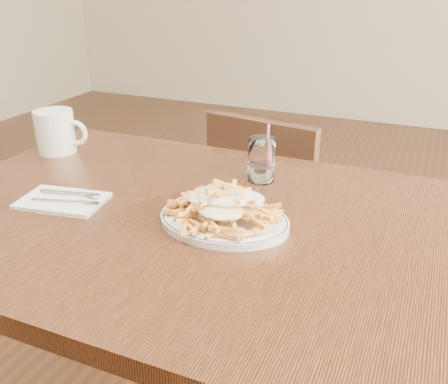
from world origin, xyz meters
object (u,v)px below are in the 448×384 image
at_px(loaded_fries, 224,201).
at_px(chair_far, 271,213).
at_px(coffee_mug, 56,132).
at_px(water_glass, 261,162).
at_px(table, 196,248).
at_px(fries_plate, 224,220).

bearing_deg(loaded_fries, chair_far, 99.53).
bearing_deg(loaded_fries, coffee_mug, 160.31).
distance_m(water_glass, coffee_mug, 0.58).
xyz_separation_m(table, loaded_fries, (0.07, -0.01, 0.13)).
distance_m(table, loaded_fries, 0.15).
xyz_separation_m(table, fries_plate, (0.07, -0.01, 0.09)).
xyz_separation_m(table, chair_far, (-0.04, 0.64, -0.22)).
xyz_separation_m(water_glass, coffee_mug, (-0.57, -0.03, 0.01)).
distance_m(fries_plate, loaded_fries, 0.04).
relative_size(table, coffee_mug, 8.28).
height_order(table, loaded_fries, loaded_fries).
xyz_separation_m(table, water_glass, (0.06, 0.23, 0.12)).
bearing_deg(water_glass, table, -104.85).
xyz_separation_m(table, coffee_mug, (-0.51, 0.19, 0.14)).
distance_m(chair_far, water_glass, 0.54).
height_order(table, coffee_mug, coffee_mug).
bearing_deg(water_glass, fries_plate, -87.87).
relative_size(chair_far, loaded_fries, 3.45).
bearing_deg(fries_plate, chair_far, 99.53).
bearing_deg(table, water_glass, 75.15).
bearing_deg(chair_far, loaded_fries, -80.47).
bearing_deg(loaded_fries, water_glass, 92.13).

